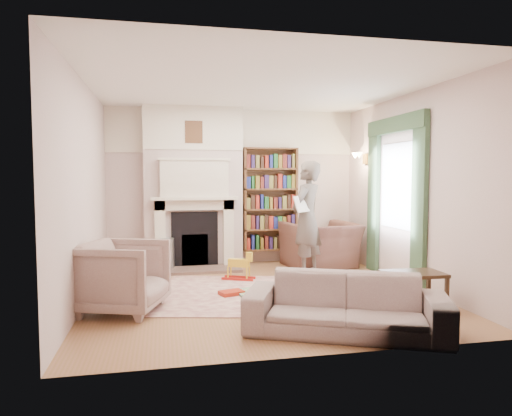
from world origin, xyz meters
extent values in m
plane|color=olive|center=(0.00, 0.00, 0.00)|extent=(4.50, 4.50, 0.00)
plane|color=white|center=(0.00, 0.00, 2.80)|extent=(4.50, 4.50, 0.00)
plane|color=beige|center=(0.00, 2.25, 1.40)|extent=(4.50, 0.00, 4.50)
plane|color=beige|center=(0.00, -2.25, 1.40)|extent=(4.50, 0.00, 4.50)
plane|color=beige|center=(-2.25, 0.00, 1.40)|extent=(0.00, 4.50, 4.50)
plane|color=beige|center=(2.25, 0.00, 1.40)|extent=(0.00, 4.50, 4.50)
cube|color=beige|center=(-0.75, 2.08, 1.40)|extent=(1.70, 0.35, 2.80)
cube|color=silver|center=(-0.75, 1.79, 1.22)|extent=(1.47, 0.24, 0.05)
cube|color=black|center=(-0.75, 1.88, 0.50)|extent=(0.80, 0.06, 0.96)
cube|color=silver|center=(-0.75, 1.81, 1.55)|extent=(1.15, 0.18, 0.62)
cube|color=brown|center=(0.65, 2.12, 1.18)|extent=(1.00, 0.24, 1.85)
cube|color=silver|center=(2.23, 0.40, 1.45)|extent=(0.02, 0.90, 1.30)
cube|color=#314C33|center=(2.20, -0.30, 1.20)|extent=(0.07, 0.32, 2.40)
cube|color=#314C33|center=(2.20, 1.10, 1.20)|extent=(0.07, 0.32, 2.40)
cube|color=#314C33|center=(2.19, 0.40, 2.38)|extent=(0.09, 1.70, 0.24)
cube|color=beige|center=(0.00, -0.07, 0.01)|extent=(3.14, 2.65, 0.01)
imported|color=#482F26|center=(1.43, 1.55, 0.39)|extent=(1.32, 1.19, 0.78)
imported|color=#A69A89|center=(-1.76, -0.53, 0.42)|extent=(1.16, 1.15, 0.84)
imported|color=#A69D89|center=(0.52, -1.74, 0.29)|extent=(2.16, 1.52, 0.59)
imported|color=#594F47|center=(0.98, 0.95, 0.92)|extent=(0.79, 0.79, 1.84)
cube|color=white|center=(0.83, 0.75, 1.17)|extent=(0.34, 0.34, 0.25)
cylinder|color=#A8ABB0|center=(-1.23, 1.76, 0.28)|extent=(0.24, 0.24, 0.55)
cube|color=#CED54B|center=(-0.11, -0.04, 0.03)|extent=(0.43, 0.43, 0.03)
cube|color=#A22512|center=(-0.40, -0.06, 0.04)|extent=(0.36, 0.30, 0.05)
cube|color=red|center=(0.43, -0.27, 0.02)|extent=(0.28, 0.24, 0.02)
cube|color=red|center=(0.23, -0.26, 0.02)|extent=(0.27, 0.23, 0.02)
cube|color=red|center=(0.05, -0.64, 0.02)|extent=(0.30, 0.27, 0.02)
camera|label=1|loc=(-1.29, -6.02, 1.60)|focal=32.00mm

